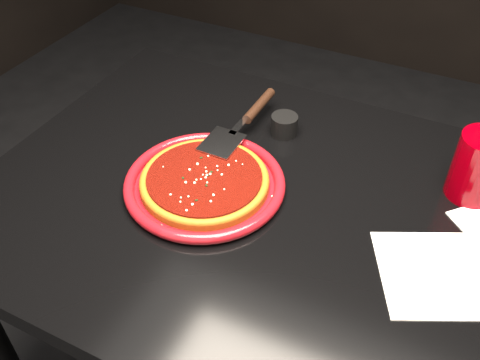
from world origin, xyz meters
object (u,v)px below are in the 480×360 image
(plate, at_px, (205,183))
(pizza_server, at_px, (243,122))
(ramekin, at_px, (284,125))
(cup, at_px, (479,167))
(table, at_px, (285,327))

(plate, xyz_separation_m, pizza_server, (-0.01, 0.18, 0.03))
(plate, height_order, ramekin, ramekin)
(ramekin, bearing_deg, cup, -2.87)
(table, distance_m, cup, 0.55)
(table, height_order, plate, plate)
(plate, height_order, pizza_server, pizza_server)
(plate, xyz_separation_m, ramekin, (0.07, 0.23, 0.01))
(plate, distance_m, cup, 0.50)
(plate, xyz_separation_m, cup, (0.45, 0.21, 0.05))
(pizza_server, height_order, ramekin, pizza_server)
(table, xyz_separation_m, pizza_server, (-0.19, 0.16, 0.41))
(table, height_order, cup, cup)
(table, height_order, ramekin, ramekin)
(plate, bearing_deg, pizza_server, 92.51)
(pizza_server, bearing_deg, ramekin, 35.05)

